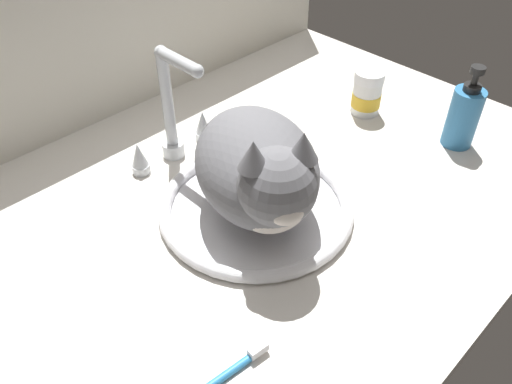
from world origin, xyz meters
TOP-DOWN VIEW (x-y plane):
  - countertop at (0.00, 0.00)cm, footprint 109.36×77.33cm
  - backsplash_wall at (0.00, 39.87)cm, footprint 109.36×2.40cm
  - sink_basin at (-5.27, -2.13)cm, footprint 31.27×31.27cm
  - faucet at (-5.27, 18.31)cm, footprint 17.62×11.97cm
  - cat at (-6.25, -3.94)cm, footprint 27.78×33.45cm
  - pill_bottle at (31.51, 3.31)cm, footprint 5.94×5.94cm
  - soap_pump_bottle at (34.73, -15.43)cm, footprint 5.60×5.60cm

SIDE VIEW (x-z plane):
  - countertop at x=0.00cm, z-range 0.00..3.00cm
  - sink_basin at x=-5.27cm, z-range 2.86..4.92cm
  - pill_bottle at x=31.51cm, z-range 2.68..11.78cm
  - soap_pump_bottle at x=34.73cm, z-range 1.13..16.92cm
  - faucet at x=-5.27cm, z-range 0.67..21.96cm
  - cat at x=-6.25cm, z-range 3.41..22.44cm
  - backsplash_wall at x=0.00cm, z-range 0.00..36.29cm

